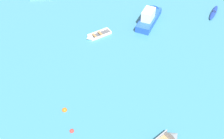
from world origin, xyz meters
TOP-DOWN VIEW (x-y plane):
  - rowboat_white_cluster_outer at (-2.81, 26.81)m, footprint 2.57×2.52m
  - kayak_deep_blue_near_camera at (9.64, 33.85)m, footprint 1.50×3.35m
  - motor_launch_blue_back_row_right at (2.57, 30.98)m, footprint 2.52×5.44m
  - mooring_buoy_far_field at (-2.76, 17.41)m, footprint 0.40×0.40m
  - mooring_buoy_between_boats_left at (-1.65, 15.72)m, footprint 0.33×0.33m

SIDE VIEW (x-z plane):
  - mooring_buoy_far_field at x=-2.76m, z-range -0.20..0.20m
  - mooring_buoy_between_boats_left at x=-1.65m, z-range -0.17..0.17m
  - rowboat_white_cluster_outer at x=-2.81m, z-range -0.30..0.55m
  - kayak_deep_blue_near_camera at x=9.64m, z-range -0.01..0.31m
  - motor_launch_blue_back_row_right at x=2.57m, z-range -0.43..1.59m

